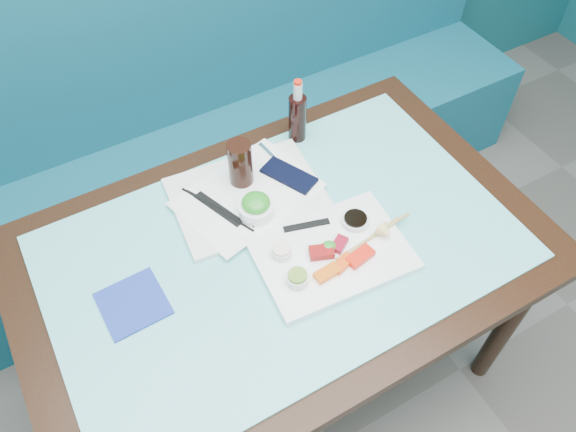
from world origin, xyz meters
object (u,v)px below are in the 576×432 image
sashimi_plate (332,253)px  cola_bottle_body (297,118)px  dining_table (283,265)px  blue_napkin (133,303)px  booth_bench (181,153)px  serving_tray (248,196)px  seaweed_bowl (256,209)px  cola_glass (240,163)px

sashimi_plate → cola_bottle_body: bearing=75.9°
dining_table → blue_napkin: bearing=176.0°
booth_bench → dining_table: 0.89m
serving_tray → seaweed_bowl: (-0.01, -0.07, 0.03)m
cola_glass → blue_napkin: cola_glass is taller
booth_bench → sashimi_plate: bearing=-84.0°
sashimi_plate → serving_tray: (-0.10, 0.29, -0.00)m
booth_bench → dining_table: (0.00, -0.84, 0.29)m
cola_glass → blue_napkin: (-0.41, -0.22, -0.08)m
serving_tray → sashimi_plate: bearing=-65.0°
cola_bottle_body → cola_glass: bearing=-158.9°
booth_bench → dining_table: size_ratio=2.14×
cola_bottle_body → dining_table: bearing=-125.4°
cola_bottle_body → sashimi_plate: bearing=-108.6°
booth_bench → cola_bottle_body: bearing=-63.8°
sashimi_plate → cola_glass: cola_glass is taller
serving_tray → seaweed_bowl: size_ratio=4.20×
booth_bench → blue_napkin: (-0.41, -0.81, 0.39)m
seaweed_bowl → serving_tray: bearing=82.4°
serving_tray → blue_napkin: size_ratio=2.70×
booth_bench → blue_napkin: size_ratio=19.47×
dining_table → booth_bench: bearing=90.0°
cola_bottle_body → blue_napkin: (-0.65, -0.31, -0.07)m
cola_bottle_body → seaweed_bowl: bearing=-139.3°
dining_table → sashimi_plate: sashimi_plate is taller
sashimi_plate → cola_bottle_body: size_ratio=2.53×
blue_napkin → sashimi_plate: bearing=-13.3°
cola_glass → cola_bottle_body: size_ratio=0.92×
sashimi_plate → serving_tray: 0.30m
booth_bench → sashimi_plate: 1.01m
dining_table → cola_glass: 0.31m
sashimi_plate → cola_glass: 0.36m
cola_bottle_body → blue_napkin: 0.73m
cola_glass → cola_bottle_body: (0.24, 0.09, -0.01)m
sashimi_plate → blue_napkin: sashimi_plate is taller
cola_glass → cola_bottle_body: 0.25m
dining_table → seaweed_bowl: bearing=96.6°
blue_napkin → seaweed_bowl: bearing=13.3°
serving_tray → cola_bottle_body: 0.30m
serving_tray → cola_bottle_body: (0.25, 0.15, 0.07)m
dining_table → serving_tray: (-0.00, 0.20, 0.10)m
serving_tray → blue_napkin: 0.44m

